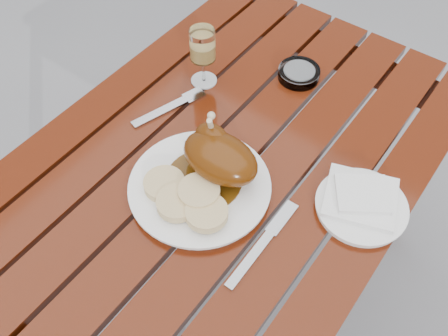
# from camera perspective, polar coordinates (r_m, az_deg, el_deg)

# --- Properties ---
(ground) EXTENTS (60.00, 60.00, 0.00)m
(ground) POSITION_cam_1_polar(r_m,az_deg,el_deg) (1.78, 0.24, -13.83)
(ground) COLOR slate
(ground) RESTS_ON ground
(table) EXTENTS (0.80, 1.20, 0.75)m
(table) POSITION_cam_1_polar(r_m,az_deg,el_deg) (1.44, 0.29, -7.83)
(table) COLOR #601E0B
(table) RESTS_ON ground
(dinner_plate) EXTENTS (0.38, 0.38, 0.02)m
(dinner_plate) POSITION_cam_1_polar(r_m,az_deg,el_deg) (1.07, -2.79, -2.20)
(dinner_plate) COLOR white
(dinner_plate) RESTS_ON table
(roast_duck) EXTENTS (0.18, 0.18, 0.13)m
(roast_duck) POSITION_cam_1_polar(r_m,az_deg,el_deg) (1.04, -0.66, 1.38)
(roast_duck) COLOR #4E2D09
(roast_duck) RESTS_ON dinner_plate
(bread_dumplings) EXTENTS (0.21, 0.13, 0.03)m
(bread_dumplings) POSITION_cam_1_polar(r_m,az_deg,el_deg) (1.02, -4.30, -3.39)
(bread_dumplings) COLOR #DAB985
(bread_dumplings) RESTS_ON dinner_plate
(wine_glass) EXTENTS (0.08, 0.08, 0.16)m
(wine_glass) POSITION_cam_1_polar(r_m,az_deg,el_deg) (1.25, -2.41, 12.54)
(wine_glass) COLOR #E8C469
(wine_glass) RESTS_ON table
(side_plate) EXTENTS (0.21, 0.21, 0.02)m
(side_plate) POSITION_cam_1_polar(r_m,az_deg,el_deg) (1.08, 15.41, -4.29)
(side_plate) COLOR white
(side_plate) RESTS_ON table
(napkin) EXTENTS (0.18, 0.18, 0.01)m
(napkin) POSITION_cam_1_polar(r_m,az_deg,el_deg) (1.07, 15.34, -3.25)
(napkin) COLOR white
(napkin) RESTS_ON side_plate
(ashtray) EXTENTS (0.13, 0.13, 0.03)m
(ashtray) POSITION_cam_1_polar(r_m,az_deg,el_deg) (1.32, 8.56, 10.64)
(ashtray) COLOR #B2B7BC
(ashtray) RESTS_ON table
(fork) EXTENTS (0.08, 0.18, 0.01)m
(fork) POSITION_cam_1_polar(r_m,az_deg,el_deg) (1.23, -6.67, 6.69)
(fork) COLOR gray
(fork) RESTS_ON table
(knife) EXTENTS (0.02, 0.20, 0.01)m
(knife) POSITION_cam_1_polar(r_m,az_deg,el_deg) (1.00, 3.87, -9.29)
(knife) COLOR gray
(knife) RESTS_ON table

